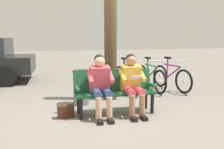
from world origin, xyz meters
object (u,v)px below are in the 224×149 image
at_px(person_companion, 101,83).
at_px(tree_trunk, 111,38).
at_px(bicycle_red, 127,79).
at_px(bicycle_silver, 150,78).
at_px(litter_bin, 81,87).
at_px(bicycle_blue, 171,77).
at_px(bench, 115,88).
at_px(person_reading, 132,81).
at_px(handbag, 66,111).

bearing_deg(person_companion, tree_trunk, -112.45).
bearing_deg(bicycle_red, bicycle_silver, 82.36).
xyz_separation_m(tree_trunk, litter_bin, (0.75, 0.29, -1.11)).
distance_m(bicycle_silver, bicycle_red, 0.71).
height_order(bicycle_blue, bicycle_red, same).
relative_size(tree_trunk, bicycle_red, 1.80).
bearing_deg(bench, person_companion, 27.12).
bearing_deg(person_companion, bicycle_blue, -144.04).
xyz_separation_m(person_reading, handbag, (1.31, -0.07, -0.54)).
bearing_deg(person_companion, bicycle_red, -121.10).
height_order(person_reading, litter_bin, person_reading).
distance_m(handbag, tree_trunk, 2.13).
distance_m(person_companion, litter_bin, 1.00).
relative_size(person_companion, litter_bin, 1.54).
height_order(bicycle_blue, bicycle_silver, same).
distance_m(bench, person_reading, 0.39).
bearing_deg(person_companion, handbag, -7.11).
bearing_deg(bicycle_red, handbag, -53.41).
relative_size(person_companion, bicycle_red, 0.72).
xyz_separation_m(bench, person_companion, (0.32, 0.17, 0.16)).
distance_m(person_companion, bicycle_blue, 3.03).
bearing_deg(litter_bin, person_companion, 106.28).
relative_size(litter_bin, bicycle_silver, 0.47).
bearing_deg(bicycle_silver, tree_trunk, -69.11).
bearing_deg(handbag, bicycle_silver, -143.68).
bearing_deg(person_reading, handbag, -3.67).
relative_size(bench, bicycle_red, 0.96).
bearing_deg(person_reading, person_companion, -0.05).
distance_m(bench, person_companion, 0.39).
bearing_deg(person_reading, tree_trunk, -83.37).
xyz_separation_m(bench, person_reading, (-0.32, 0.16, 0.16)).
xyz_separation_m(person_reading, tree_trunk, (0.16, -1.21, 0.84)).
bearing_deg(litter_bin, bicycle_blue, -161.99).
relative_size(tree_trunk, litter_bin, 3.86).
relative_size(handbag, litter_bin, 0.38).
xyz_separation_m(person_companion, litter_bin, (0.27, -0.93, -0.27)).
bearing_deg(bench, tree_trunk, -99.73).
height_order(tree_trunk, bicycle_red, tree_trunk).
distance_m(person_reading, person_companion, 0.64).
bearing_deg(bicycle_blue, person_reading, -57.55).
distance_m(person_reading, litter_bin, 1.32).
distance_m(person_reading, handbag, 1.42).
xyz_separation_m(bicycle_silver, bicycle_red, (0.71, 0.02, 0.00)).
xyz_separation_m(litter_bin, bicycle_red, (-1.38, -0.96, -0.03)).
bearing_deg(handbag, bench, -174.59).
bearing_deg(litter_bin, bicycle_silver, -154.96).
relative_size(bicycle_silver, bicycle_red, 1.00).
relative_size(person_reading, person_companion, 1.00).
distance_m(handbag, bicycle_red, 2.55).
xyz_separation_m(bench, handbag, (0.99, 0.09, -0.39)).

